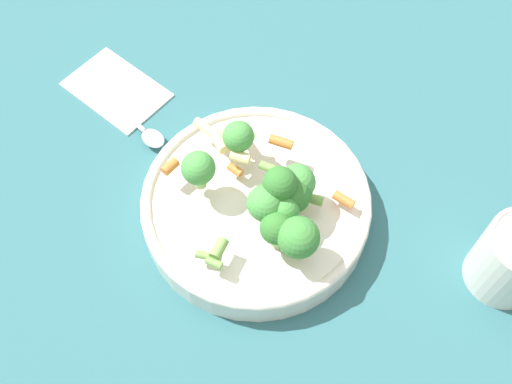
{
  "coord_description": "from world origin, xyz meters",
  "views": [
    {
      "loc": [
        -0.19,
        0.3,
        0.67
      ],
      "look_at": [
        0.0,
        0.0,
        0.06
      ],
      "focal_mm": 42.0,
      "sensor_mm": 36.0,
      "label": 1
    }
  ],
  "objects": [
    {
      "name": "ground_plane",
      "position": [
        0.0,
        0.0,
        0.0
      ],
      "size": [
        3.0,
        3.0,
        0.0
      ],
      "primitive_type": "plane",
      "color": "#2D6066"
    },
    {
      "name": "bowl",
      "position": [
        0.0,
        0.0,
        0.02
      ],
      "size": [
        0.28,
        0.28,
        0.05
      ],
      "color": "silver",
      "rests_on": "ground_plane"
    },
    {
      "name": "pasta_salad",
      "position": [
        -0.03,
        0.01,
        0.08
      ],
      "size": [
        0.22,
        0.18,
        0.08
      ],
      "color": "#8CB766",
      "rests_on": "bowl"
    },
    {
      "name": "napkin",
      "position": [
        0.28,
        -0.06,
        0.0
      ],
      "size": [
        0.15,
        0.11,
        0.01
      ],
      "color": "white",
      "rests_on": "ground_plane"
    },
    {
      "name": "spoon",
      "position": [
        0.22,
        -0.03,
        0.01
      ],
      "size": [
        0.18,
        0.06,
        0.01
      ],
      "rotation": [
        0.0,
        0.0,
        9.21
      ],
      "color": "silver",
      "rests_on": "napkin"
    }
  ]
}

